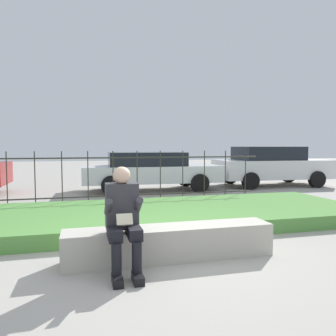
{
  "coord_description": "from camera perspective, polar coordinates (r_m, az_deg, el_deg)",
  "views": [
    {
      "loc": [
        -1.0,
        -4.03,
        1.46
      ],
      "look_at": [
        0.67,
        2.34,
        1.03
      ],
      "focal_mm": 35.0,
      "sensor_mm": 36.0,
      "label": 1
    }
  ],
  "objects": [
    {
      "name": "stone_bench",
      "position": [
        4.37,
        0.44,
        -13.17
      ],
      "size": [
        2.72,
        0.46,
        0.43
      ],
      "color": "#B7B2A3",
      "rests_on": "ground_plane"
    },
    {
      "name": "person_seated_reader",
      "position": [
        3.88,
        -7.85,
        -8.17
      ],
      "size": [
        0.42,
        0.73,
        1.22
      ],
      "color": "black",
      "rests_on": "ground_plane"
    },
    {
      "name": "car_parked_center",
      "position": [
        10.86,
        -3.07,
        -0.34
      ],
      "size": [
        4.53,
        1.97,
        1.27
      ],
      "rotation": [
        0.0,
        0.0,
        -0.03
      ],
      "color": "silver",
      "rests_on": "ground_plane"
    },
    {
      "name": "grass_berm",
      "position": [
        6.37,
        -5.41,
        -8.36
      ],
      "size": [
        9.01,
        2.83,
        0.25
      ],
      "color": "#569342",
      "rests_on": "ground_plane"
    },
    {
      "name": "car_parked_right",
      "position": [
        12.74,
        17.42,
        0.46
      ],
      "size": [
        4.19,
        2.13,
        1.45
      ],
      "rotation": [
        0.0,
        0.0,
        -0.05
      ],
      "color": "silver",
      "rests_on": "ground_plane"
    },
    {
      "name": "ground_plane",
      "position": [
        4.41,
        -0.77,
        -15.6
      ],
      "size": [
        60.0,
        60.0,
        0.0
      ],
      "primitive_type": "plane",
      "color": "#A8A399"
    },
    {
      "name": "iron_fence",
      "position": [
        7.99,
        -7.46,
        -1.64
      ],
      "size": [
        7.01,
        0.03,
        1.35
      ],
      "color": "#332D28",
      "rests_on": "ground_plane"
    }
  ]
}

